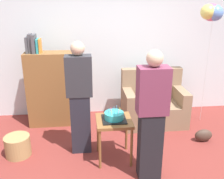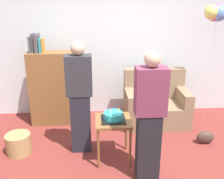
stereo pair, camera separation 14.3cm
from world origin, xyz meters
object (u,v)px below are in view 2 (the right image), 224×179
(birthday_cake, at_px, (113,116))
(person_blowing_candles, at_px, (80,98))
(person_holding_cake, at_px, (149,117))
(handbag, at_px, (205,137))
(bookshelf, at_px, (53,87))
(side_table, at_px, (113,126))
(couch, at_px, (155,105))
(balloon_bunch, at_px, (216,13))
(wicker_basket, at_px, (19,144))

(birthday_cake, xyz_separation_m, person_blowing_candles, (-0.45, 0.26, 0.18))
(person_holding_cake, xyz_separation_m, handbag, (1.07, 0.73, -0.73))
(bookshelf, relative_size, side_table, 2.65)
(person_holding_cake, bearing_deg, couch, -80.98)
(bookshelf, distance_m, birthday_cake, 1.56)
(bookshelf, distance_m, person_blowing_candles, 1.10)
(person_holding_cake, bearing_deg, person_blowing_candles, -13.52)
(birthday_cake, bearing_deg, balloon_bunch, 30.58)
(person_holding_cake, height_order, balloon_bunch, balloon_bunch)
(wicker_basket, bearing_deg, bookshelf, 68.43)
(couch, bearing_deg, person_holding_cake, -106.48)
(bookshelf, height_order, side_table, bookshelf)
(person_blowing_candles, relative_size, person_holding_cake, 1.00)
(couch, bearing_deg, bookshelf, 175.40)
(wicker_basket, bearing_deg, handbag, 1.65)
(couch, xyz_separation_m, balloon_bunch, (0.86, -0.07, 1.60))
(bookshelf, height_order, wicker_basket, bookshelf)
(bookshelf, bearing_deg, birthday_cake, -51.24)
(side_table, height_order, person_blowing_candles, person_blowing_candles)
(bookshelf, xyz_separation_m, handbag, (2.44, -0.91, -0.57))
(person_holding_cake, distance_m, balloon_bunch, 2.23)
(couch, height_order, person_blowing_candles, person_blowing_candles)
(side_table, relative_size, balloon_bunch, 0.29)
(person_blowing_candles, relative_size, wicker_basket, 4.53)
(couch, distance_m, wicker_basket, 2.37)
(bookshelf, height_order, person_blowing_candles, person_blowing_candles)
(couch, relative_size, handbag, 3.93)
(birthday_cake, distance_m, handbag, 1.60)
(bookshelf, distance_m, balloon_bunch, 2.97)
(handbag, bearing_deg, bookshelf, 159.56)
(person_blowing_candles, xyz_separation_m, wicker_basket, (-0.92, -0.04, -0.68))
(birthday_cake, height_order, person_blowing_candles, person_blowing_candles)
(couch, relative_size, birthday_cake, 3.44)
(wicker_basket, bearing_deg, birthday_cake, -9.27)
(person_holding_cake, xyz_separation_m, wicker_basket, (-1.77, 0.65, -0.68))
(person_holding_cake, height_order, wicker_basket, person_holding_cake)
(side_table, relative_size, handbag, 2.17)
(bookshelf, xyz_separation_m, side_table, (0.98, -1.22, -0.16))
(wicker_basket, xyz_separation_m, balloon_bunch, (3.07, 0.78, 1.79))
(couch, bearing_deg, balloon_bunch, -4.36)
(handbag, xyz_separation_m, balloon_bunch, (0.23, 0.70, 1.84))
(balloon_bunch, bearing_deg, birthday_cake, -149.42)
(couch, relative_size, person_holding_cake, 0.67)
(birthday_cake, bearing_deg, wicker_basket, 170.73)
(birthday_cake, height_order, wicker_basket, birthday_cake)
(birthday_cake, bearing_deg, bookshelf, 128.76)
(bookshelf, distance_m, wicker_basket, 1.19)
(bookshelf, distance_m, person_holding_cake, 2.15)
(couch, xyz_separation_m, wicker_basket, (-2.21, -0.85, -0.19))
(balloon_bunch, bearing_deg, person_holding_cake, -132.35)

